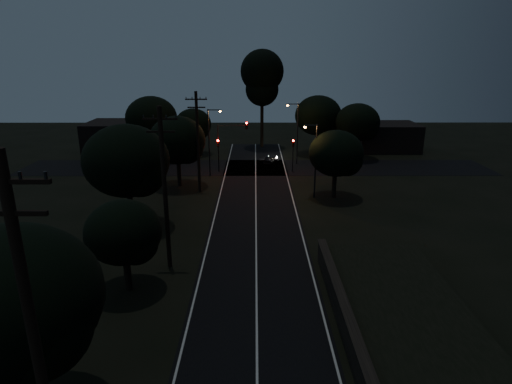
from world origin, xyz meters
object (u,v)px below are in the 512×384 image
object	(u,v)px
utility_pole_near	(37,356)
signal_mast	(232,137)
utility_pole_far	(198,141)
streetlight_c	(314,156)
signal_left	(218,149)
streetlight_b	(296,129)
streetlight_a	(211,138)
utility_pole_mid	(165,187)
signal_right	(293,149)
tall_pine	(262,77)
car	(270,159)

from	to	relation	value
utility_pole_near	signal_mast	world-z (taller)	utility_pole_near
utility_pole_far	streetlight_c	size ratio (longest dim) A/B	1.40
signal_left	streetlight_b	size ratio (longest dim) A/B	0.51
streetlight_a	streetlight_b	distance (m)	12.19
utility_pole_far	streetlight_c	bearing A→B (deg)	-9.60
utility_pole_mid	streetlight_c	distance (m)	19.15
utility_pole_mid	streetlight_b	bearing A→B (deg)	68.70
utility_pole_far	signal_left	bearing A→B (deg)	80.06
signal_right	tall_pine	bearing A→B (deg)	103.49
utility_pole_mid	streetlight_a	bearing A→B (deg)	88.27
streetlight_a	streetlight_b	xyz separation A→B (m)	(10.61, 6.00, 0.00)
streetlight_a	car	xyz separation A→B (m)	(7.20, 6.24, -4.11)
utility_pole_near	utility_pole_mid	size ratio (longest dim) A/B	1.09
signal_right	streetlight_c	size ratio (longest dim) A/B	0.55
utility_pole_far	streetlight_c	distance (m)	12.05
streetlight_b	car	distance (m)	5.34
streetlight_a	signal_right	bearing A→B (deg)	11.34
car	streetlight_a	bearing A→B (deg)	58.30
streetlight_c	utility_pole_near	bearing A→B (deg)	-110.29
signal_left	streetlight_b	xyz separation A→B (m)	(9.91, 4.01, 1.80)
utility_pole_far	signal_right	bearing A→B (deg)	37.00
utility_pole_near	utility_pole_mid	distance (m)	17.01
utility_pole_mid	streetlight_a	xyz separation A→B (m)	(0.69, 23.00, -1.10)
utility_pole_near	signal_mast	size ratio (longest dim) A/B	1.92
tall_pine	signal_mast	distance (m)	16.75
utility_pole_mid	signal_mast	world-z (taller)	utility_pole_mid
streetlight_b	streetlight_c	xyz separation A→B (m)	(0.52, -14.00, -0.29)
signal_right	signal_mast	size ratio (longest dim) A/B	0.66
signal_right	utility_pole_mid	bearing A→B (deg)	-112.99
signal_left	signal_mast	distance (m)	2.26
utility_pole_far	car	xyz separation A→B (m)	(7.89, 12.24, -4.96)
utility_pole_near	car	distance (m)	47.26
utility_pole_mid	signal_mast	bearing A→B (deg)	82.96
utility_pole_far	streetlight_a	bearing A→B (deg)	83.41
utility_pole_far	streetlight_a	world-z (taller)	utility_pole_far
signal_left	utility_pole_near	bearing A→B (deg)	-91.91
utility_pole_near	signal_right	world-z (taller)	utility_pole_near
streetlight_a	car	distance (m)	10.38
utility_pole_mid	car	size ratio (longest dim) A/B	3.54
streetlight_c	signal_mast	bearing A→B (deg)	131.19
streetlight_c	tall_pine	bearing A→B (deg)	100.93
utility_pole_mid	utility_pole_far	size ratio (longest dim) A/B	1.05
utility_pole_far	car	size ratio (longest dim) A/B	3.38
utility_pole_near	tall_pine	size ratio (longest dim) A/B	0.81
utility_pole_far	signal_left	size ratio (longest dim) A/B	2.56
utility_pole_mid	streetlight_b	size ratio (longest dim) A/B	1.38
utility_pole_far	signal_mast	bearing A→B (deg)	68.89
signal_right	signal_mast	distance (m)	7.66
utility_pole_mid	streetlight_b	xyz separation A→B (m)	(11.31, 29.00, -1.10)
utility_pole_mid	signal_right	xyz separation A→B (m)	(10.60, 24.99, -2.90)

